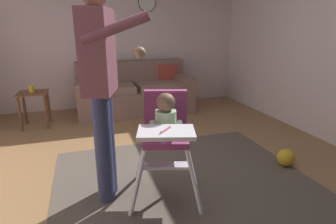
# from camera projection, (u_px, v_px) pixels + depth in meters

# --- Properties ---
(ground) EXTENTS (6.08, 7.18, 0.10)m
(ground) POSITION_uv_depth(u_px,v_px,m) (165.00, 181.00, 2.67)
(ground) COLOR #987046
(wall_far) EXTENTS (5.28, 0.06, 2.57)m
(wall_far) POSITION_uv_depth(u_px,v_px,m) (119.00, 35.00, 4.85)
(wall_far) COLOR silver
(wall_far) RESTS_ON ground
(area_rug) EXTENTS (2.38, 2.59, 0.01)m
(area_rug) POSITION_uv_depth(u_px,v_px,m) (197.00, 199.00, 2.31)
(area_rug) COLOR brown
(area_rug) RESTS_ON ground
(couch) EXTENTS (1.93, 0.86, 0.86)m
(couch) POSITION_uv_depth(u_px,v_px,m) (135.00, 93.00, 4.70)
(couch) COLOR #826257
(couch) RESTS_ON ground
(high_chair) EXTENTS (0.74, 0.83, 0.92)m
(high_chair) POSITION_uv_depth(u_px,v_px,m) (166.00, 127.00, 2.19)
(high_chair) COLOR white
(high_chair) RESTS_ON ground
(adult_standing) EXTENTS (0.50, 0.59, 1.72)m
(adult_standing) POSITION_uv_depth(u_px,v_px,m) (101.00, 85.00, 2.09)
(adult_standing) COLOR navy
(adult_standing) RESTS_ON ground
(toy_ball) EXTENTS (0.18, 0.18, 0.18)m
(toy_ball) POSITION_uv_depth(u_px,v_px,m) (286.00, 158.00, 2.85)
(toy_ball) COLOR gold
(toy_ball) RESTS_ON ground
(side_table) EXTENTS (0.40, 0.40, 0.52)m
(side_table) POSITION_uv_depth(u_px,v_px,m) (34.00, 101.00, 3.94)
(side_table) COLOR brown
(side_table) RESTS_ON ground
(sippy_cup) EXTENTS (0.07, 0.07, 0.10)m
(sippy_cup) POSITION_uv_depth(u_px,v_px,m) (32.00, 89.00, 3.88)
(sippy_cup) COLOR gold
(sippy_cup) RESTS_ON side_table
(wall_clock) EXTENTS (0.32, 0.04, 0.32)m
(wall_clock) POSITION_uv_depth(u_px,v_px,m) (147.00, 3.00, 4.80)
(wall_clock) COLOR white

